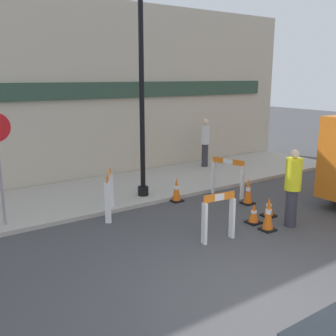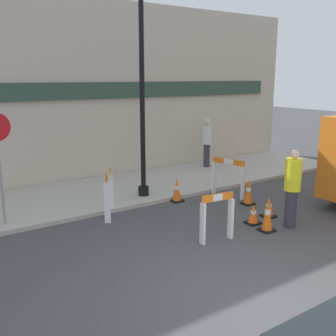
{
  "view_description": "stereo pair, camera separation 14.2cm",
  "coord_description": "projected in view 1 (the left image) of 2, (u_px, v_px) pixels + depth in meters",
  "views": [
    {
      "loc": [
        -4.05,
        -3.63,
        3.22
      ],
      "look_at": [
        1.35,
        4.19,
        1.0
      ],
      "focal_mm": 42.0,
      "sensor_mm": 36.0,
      "label": 1
    },
    {
      "loc": [
        -3.93,
        -3.71,
        3.22
      ],
      "look_at": [
        1.35,
        4.19,
        1.0
      ],
      "focal_mm": 42.0,
      "sensor_mm": 36.0,
      "label": 2
    }
  ],
  "objects": [
    {
      "name": "traffic_cone_1",
      "position": [
        248.0,
        191.0,
        10.1
      ],
      "size": [
        0.3,
        0.3,
        0.69
      ],
      "color": "black",
      "rests_on": "ground_plane"
    },
    {
      "name": "sidewalk_slab",
      "position": [
        88.0,
        195.0,
        10.74
      ],
      "size": [
        18.0,
        3.16,
        0.1
      ],
      "color": "#ADA89E",
      "rests_on": "ground_plane"
    },
    {
      "name": "traffic_cone_0",
      "position": [
        177.0,
        190.0,
        10.32
      ],
      "size": [
        0.3,
        0.3,
        0.65
      ],
      "color": "black",
      "rests_on": "ground_plane"
    },
    {
      "name": "traffic_cone_3",
      "position": [
        269.0,
        207.0,
        9.22
      ],
      "size": [
        0.3,
        0.3,
        0.47
      ],
      "color": "black",
      "rests_on": "ground_plane"
    },
    {
      "name": "traffic_cone_4",
      "position": [
        254.0,
        214.0,
        8.79
      ],
      "size": [
        0.3,
        0.3,
        0.46
      ],
      "color": "black",
      "rests_on": "ground_plane"
    },
    {
      "name": "barricade_1",
      "position": [
        109.0,
        193.0,
        9.12
      ],
      "size": [
        0.58,
        0.84,
        1.08
      ],
      "rotation": [
        0.0,
        0.0,
        4.17
      ],
      "color": "white",
      "rests_on": "ground_plane"
    },
    {
      "name": "ground_plane",
      "position": [
        253.0,
        297.0,
        5.88
      ],
      "size": [
        60.0,
        60.0,
        0.0
      ],
      "primitive_type": "plane",
      "color": "#424244"
    },
    {
      "name": "person_worker",
      "position": [
        293.0,
        186.0,
        8.47
      ],
      "size": [
        0.48,
        0.48,
        1.71
      ],
      "rotation": [
        0.0,
        0.0,
        2.17
      ],
      "color": "#33333D",
      "rests_on": "ground_plane"
    },
    {
      "name": "person_pedestrian",
      "position": [
        205.0,
        140.0,
        13.75
      ],
      "size": [
        0.36,
        0.36,
        1.7
      ],
      "rotation": [
        0.0,
        0.0,
        2.98
      ],
      "color": "#33333D",
      "rests_on": "sidewalk_slab"
    },
    {
      "name": "traffic_cone_2",
      "position": [
        268.0,
        214.0,
        8.34
      ],
      "size": [
        0.3,
        0.3,
        0.74
      ],
      "color": "black",
      "rests_on": "ground_plane"
    },
    {
      "name": "barricade_2",
      "position": [
        219.0,
        216.0,
        7.79
      ],
      "size": [
        0.74,
        0.21,
        0.99
      ],
      "rotation": [
        0.0,
        0.0,
        6.17
      ],
      "color": "white",
      "rests_on": "ground_plane"
    },
    {
      "name": "streetlamp_post",
      "position": [
        141.0,
        48.0,
        9.72
      ],
      "size": [
        0.44,
        0.44,
        5.99
      ],
      "color": "black",
      "rests_on": "sidewalk_slab"
    },
    {
      "name": "barricade_0",
      "position": [
        228.0,
        176.0,
        10.72
      ],
      "size": [
        0.4,
        0.97,
        1.05
      ],
      "rotation": [
        0.0,
        0.0,
        1.86
      ],
      "color": "white",
      "rests_on": "ground_plane"
    },
    {
      "name": "storefront_facade",
      "position": [
        61.0,
        93.0,
        11.45
      ],
      "size": [
        18.0,
        0.22,
        5.5
      ],
      "color": "#BCB29E",
      "rests_on": "ground_plane"
    }
  ]
}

